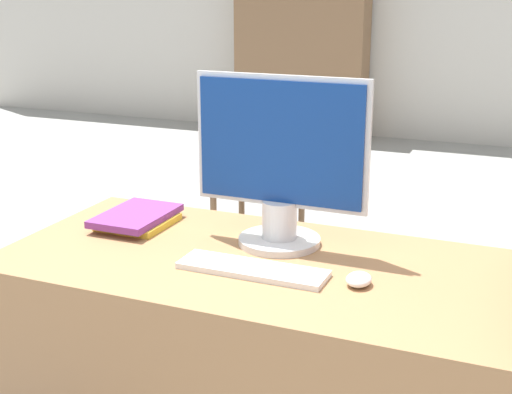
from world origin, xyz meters
TOP-DOWN VIEW (x-y plane):
  - desk at (0.00, 0.35)m, footprint 1.44×0.70m
  - monitor at (-0.00, 0.49)m, footprint 0.51×0.24m
  - keyboard at (0.01, 0.26)m, footprint 0.40×0.11m
  - mouse at (0.29, 0.29)m, footprint 0.06×0.08m
  - book_stack at (-0.47, 0.47)m, footprint 0.20×0.28m
  - far_chair at (-0.77, 2.28)m, footprint 0.44×0.44m
  - bookshelf_far at (-1.70, 5.54)m, footprint 1.34×0.32m

SIDE VIEW (x-z plane):
  - desk at x=0.00m, z-range 0.00..0.78m
  - far_chair at x=-0.77m, z-range 0.04..1.01m
  - keyboard at x=0.01m, z-range 0.78..0.79m
  - mouse at x=0.29m, z-range 0.78..0.81m
  - book_stack at x=-0.47m, z-range 0.78..0.82m
  - bookshelf_far at x=-1.70m, z-range 0.00..1.61m
  - monitor at x=0.00m, z-range 0.77..1.26m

